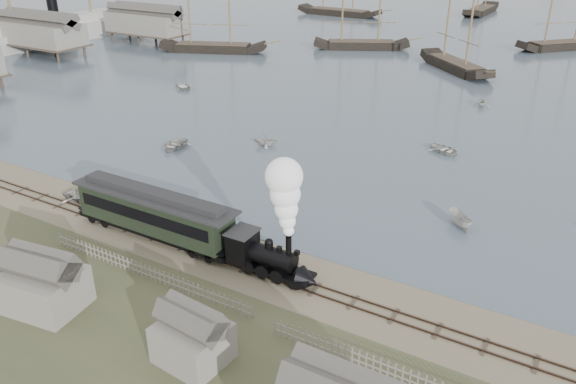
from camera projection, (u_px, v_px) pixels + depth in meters
The scene contains 21 objects.
ground at pixel (271, 258), 44.28m from camera, with size 600.00×600.00×0.00m, color gray.
harbor_water at pixel (556, 8), 176.64m from camera, with size 600.00×336.00×0.06m, color #4C5F6D.
rail_track at pixel (257, 270), 42.70m from camera, with size 120.00×1.80×0.16m.
picket_fence_west at pixel (147, 278), 41.79m from camera, with size 19.00×0.10×1.20m, color gray, non-canonical shape.
picket_fence_east at pixel (385, 376), 32.74m from camera, with size 15.00×0.10×1.20m, color gray, non-canonical shape.
shed_left at pixel (49, 306), 38.71m from camera, with size 5.00×4.00×4.10m, color gray, non-canonical shape.
shed_mid at pixel (194, 359), 34.02m from camera, with size 4.00×3.50×3.60m, color gray, non-canonical shape.
western_wharf at pixel (46, 38), 108.31m from camera, with size 36.00×56.00×8.00m, color gray, non-canonical shape.
locomotive at pixel (280, 229), 39.95m from camera, with size 7.36×2.75×9.17m.
passenger_coach at pixel (154, 212), 46.29m from camera, with size 15.64×3.02×3.80m.
beached_dinghy at pixel (85, 196), 53.35m from camera, with size 4.40×3.14×0.91m, color beige.
steamship at pixel (54, 17), 123.57m from camera, with size 48.39×8.06×10.58m, color beige, non-canonical shape.
rowboat_0 at pixel (174, 145), 65.78m from camera, with size 4.12×2.94×0.85m, color beige.
rowboat_1 at pixel (266, 140), 66.34m from camera, with size 2.75×2.38×1.45m, color beige.
rowboat_2 at pixel (459, 220), 48.65m from camera, with size 3.17×1.19×1.22m, color beige.
rowboat_3 at pixel (445, 150), 64.41m from camera, with size 3.85×2.75×0.80m, color beige.
rowboat_6 at pixel (183, 86), 89.73m from camera, with size 3.93×2.81×0.81m, color beige.
rowboat_7 at pixel (482, 102), 80.71m from camera, with size 2.67×2.30×1.40m, color beige.
schooner_0 at pixel (210, 1), 111.40m from camera, with size 21.71×5.01×20.00m, color black, non-canonical shape.
schooner_2 at pixel (462, 13), 96.81m from camera, with size 19.37×4.47×20.00m, color black, non-canonical shape.
schooner_3 at pixel (569, 0), 113.51m from camera, with size 19.29×4.45×20.00m, color black, non-canonical shape.
Camera 1 is at (20.20, -31.84, 23.83)m, focal length 35.00 mm.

